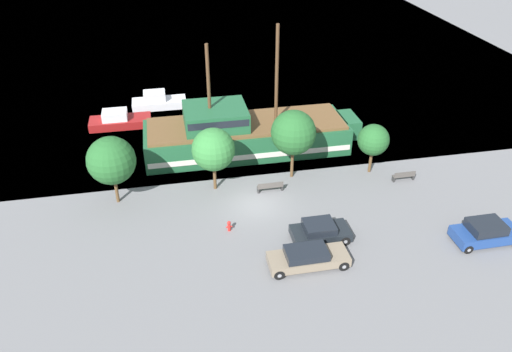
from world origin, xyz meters
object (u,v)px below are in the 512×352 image
Objects in this scene: bench_promenade_east at (270,187)px; bench_promenade_west at (404,176)px; moored_boat_dockside at (158,101)px; parked_car_curb_mid at (308,257)px; parked_car_curb_front at (486,232)px; moored_boat_outer at (119,120)px; pirate_ship at (244,134)px; parked_car_curb_rear at (320,231)px; fire_hydrant at (229,226)px.

bench_promenade_east is 10.66m from bench_promenade_west.
moored_boat_dockside reaches higher than parked_car_curb_mid.
moored_boat_dockside is 33.21m from parked_car_curb_front.
parked_car_curb_mid is (12.10, -22.44, 0.07)m from moored_boat_outer.
pirate_ship is at bearing 147.02° from bench_promenade_west.
bench_promenade_west is at bearing -2.73° from bench_promenade_east.
moored_boat_outer is at bearing 118.34° from parked_car_curb_mid.
moored_boat_outer is 3.25× the size of bench_promenade_west.
parked_car_curb_mid reaches higher than bench_promenade_west.
bench_promenade_west is (-1.91, 8.02, -0.31)m from parked_car_curb_front.
bench_promenade_east is (-0.45, 8.56, -0.20)m from parked_car_curb_mid.
parked_car_curb_rear is 5.00× the size of fire_hydrant.
parked_car_curb_front reaches higher than bench_promenade_west.
bench_promenade_west is at bearing -32.98° from pirate_ship.
fire_hydrant is 14.88m from bench_promenade_west.
bench_promenade_east is (0.79, -6.92, -1.12)m from pirate_ship.
parked_car_curb_mid is at bearing -123.10° from parked_car_curb_rear.
bench_promenade_west is (14.43, 3.63, 0.03)m from fire_hydrant.
parked_car_curb_rear reaches higher than parked_car_curb_mid.
parked_car_curb_mid is 2.52× the size of bench_promenade_east.
pirate_ship reaches higher than bench_promenade_west.
parked_car_curb_front reaches higher than parked_car_curb_rear.
parked_car_curb_mid is 2.83× the size of bench_promenade_west.
parked_car_curb_front reaches higher than fire_hydrant.
parked_car_curb_mid is 6.52× the size of fire_hydrant.
pirate_ship reaches higher than parked_car_curb_rear.
moored_boat_dockside is at bearing 112.35° from parked_car_curb_rear.
moored_boat_dockside is at bearing 128.00° from parked_car_curb_front.
pirate_ship reaches higher than parked_car_curb_mid.
parked_car_curb_rear is (-10.62, 2.26, -0.07)m from parked_car_curb_front.
bench_promenade_east is at bearing -65.93° from moored_boat_dockside.
moored_boat_outer is 18.12m from bench_promenade_east.
parked_car_curb_front is 5.65× the size of fire_hydrant.
moored_boat_outer is at bearing 137.22° from parked_car_curb_front.
pirate_ship is 15.56m from parked_car_curb_mid.
moored_boat_outer is 26.54m from bench_promenade_west.
moored_boat_outer reaches higher than bench_promenade_west.
fire_hydrant is (4.10, -21.78, -0.21)m from moored_boat_dockside.
bench_promenade_west is at bearing 14.12° from fire_hydrant.
pirate_ship is at bearing 74.87° from fire_hydrant.
bench_promenade_east is (11.65, -13.88, -0.13)m from moored_boat_outer.
bench_promenade_west is at bearing 103.42° from parked_car_curb_front.
parked_car_curb_rear is at bearing -55.98° from moored_boat_outer.
parked_car_curb_front is at bearing -76.58° from bench_promenade_west.
pirate_ship is 13.69m from bench_promenade_west.
moored_boat_dockside reaches higher than bench_promenade_west.
pirate_ship reaches higher than parked_car_curb_front.
parked_car_curb_mid is 6.13m from fire_hydrant.
parked_car_curb_rear is at bearing -72.72° from bench_promenade_east.
pirate_ship is 3.24× the size of moored_boat_outer.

